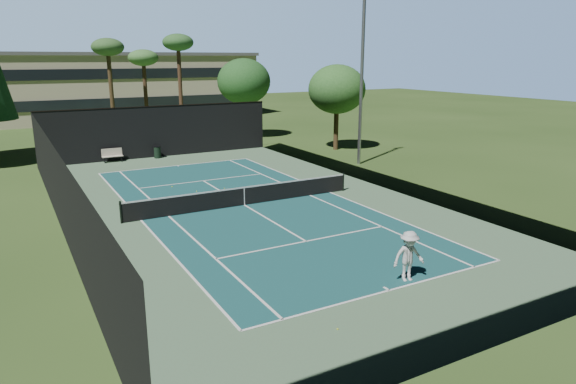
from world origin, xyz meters
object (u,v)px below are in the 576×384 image
object	(u,v)px
park_bench	(112,155)
trash_bin	(157,152)
tennis_net	(244,195)
tennis_ball_d	(172,187)
tennis_ball_b	(196,191)
tennis_ball_c	(224,188)
tennis_ball_a	(338,329)
player	(409,256)

from	to	relation	value
park_bench	trash_bin	size ratio (longest dim) A/B	1.59
tennis_net	tennis_ball_d	bearing A→B (deg)	111.14
tennis_ball_b	tennis_ball_c	size ratio (longest dim) A/B	1.04
tennis_ball_c	park_bench	bearing A→B (deg)	109.96
tennis_net	tennis_ball_b	xyz separation A→B (m)	(-1.30, 3.97, -0.53)
tennis_ball_a	tennis_ball_d	size ratio (longest dim) A/B	0.79
tennis_net	trash_bin	bearing A→B (deg)	91.71
tennis_ball_a	tennis_ball_c	size ratio (longest dim) A/B	1.00
tennis_ball_d	tennis_ball_c	bearing A→B (deg)	-35.71
player	park_bench	distance (m)	27.61
trash_bin	player	bearing A→B (deg)	-86.68
tennis_ball_d	park_bench	xyz separation A→B (m)	(-1.63, 9.87, 0.51)
player	tennis_ball_a	xyz separation A→B (m)	(-4.11, -1.64, -0.89)
tennis_ball_a	trash_bin	bearing A→B (deg)	84.95
player	tennis_ball_c	size ratio (longest dim) A/B	29.69
tennis_ball_a	tennis_ball_b	bearing A→B (deg)	84.34
tennis_ball_b	tennis_ball_c	world-z (taller)	tennis_ball_b
tennis_ball_b	tennis_ball_a	bearing A→B (deg)	-95.66
tennis_net	player	distance (m)	11.59
tennis_ball_c	tennis_ball_b	bearing A→B (deg)	176.04
tennis_ball_c	trash_bin	xyz separation A→B (m)	(-0.88, 11.66, 0.45)
tennis_ball_d	trash_bin	world-z (taller)	trash_bin
tennis_ball_a	tennis_ball_d	world-z (taller)	tennis_ball_d
tennis_net	park_bench	xyz separation A→B (m)	(-3.86, 15.63, -0.01)
tennis_net	trash_bin	size ratio (longest dim) A/B	13.65
trash_bin	tennis_ball_b	bearing A→B (deg)	-94.14
park_bench	tennis_ball_b	bearing A→B (deg)	-77.62
tennis_net	tennis_ball_d	xyz separation A→B (m)	(-2.23, 5.75, -0.52)
trash_bin	tennis_ball_d	bearing A→B (deg)	-100.24
tennis_net	tennis_ball_c	size ratio (longest dim) A/B	208.77
player	tennis_ball_c	world-z (taller)	player
park_bench	trash_bin	xyz separation A→B (m)	(3.39, -0.12, -0.07)
tennis_net	tennis_ball_a	bearing A→B (deg)	-102.82
tennis_ball_b	player	bearing A→B (deg)	-81.18
player	trash_bin	size ratio (longest dim) A/B	1.94
tennis_ball_d	trash_bin	size ratio (longest dim) A/B	0.08
player	tennis_ball_b	size ratio (longest dim) A/B	28.57
tennis_net	tennis_ball_c	xyz separation A→B (m)	(0.42, 3.85, -0.53)
tennis_net	tennis_ball_b	size ratio (longest dim) A/B	200.95
player	tennis_ball_b	world-z (taller)	player
tennis_ball_a	tennis_ball_c	bearing A→B (deg)	78.65
player	tennis_ball_b	distance (m)	15.71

